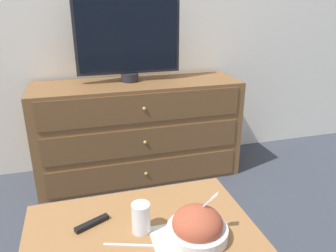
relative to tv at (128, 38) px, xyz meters
name	(u,v)px	position (x,y,z in m)	size (l,w,h in m)	color
ground_plane	(129,159)	(-0.01, 0.21, -1.00)	(12.00, 12.00, 0.00)	#383D47
dresser	(138,130)	(0.04, -0.05, -0.65)	(1.43, 0.47, 0.71)	brown
tv	(128,38)	(0.00, 0.00, 0.00)	(0.71, 0.12, 0.55)	#232328
coffee_table	(141,242)	(-0.18, -1.23, -0.63)	(0.86, 0.54, 0.43)	#9E6B3D
takeout_bowl	(197,227)	(0.01, -1.33, -0.52)	(0.22, 0.22, 0.18)	silver
drink_cup	(141,219)	(-0.18, -1.24, -0.52)	(0.07, 0.07, 0.12)	#9E6638
napkin	(176,239)	(-0.07, -1.32, -0.57)	(0.18, 0.18, 0.00)	silver
knife	(131,245)	(-0.23, -1.31, -0.57)	(0.18, 0.07, 0.01)	silver
remote_control	(92,223)	(-0.36, -1.16, -0.56)	(0.14, 0.08, 0.02)	black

